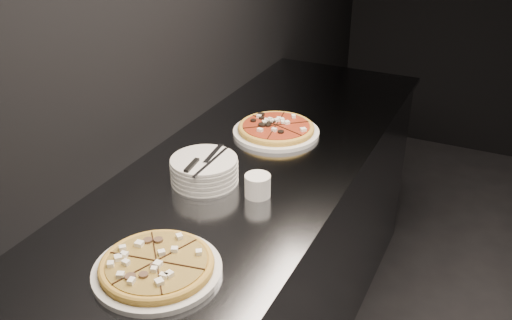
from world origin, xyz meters
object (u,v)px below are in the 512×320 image
at_px(pizza_mushroom, 157,266).
at_px(pizza_tomato, 276,129).
at_px(ramekin, 258,185).
at_px(counter, 243,275).
at_px(plate_stack, 204,170).
at_px(cutlery, 203,161).

distance_m(pizza_mushroom, pizza_tomato, 0.91).
bearing_deg(pizza_mushroom, ramekin, 81.54).
distance_m(counter, plate_stack, 0.52).
relative_size(counter, cutlery, 10.27).
xyz_separation_m(plate_stack, cutlery, (0.01, -0.02, 0.04)).
relative_size(cutlery, ramekin, 2.86).
relative_size(counter, ramekin, 29.41).
relative_size(counter, pizza_tomato, 6.34).
bearing_deg(cutlery, pizza_mushroom, -81.56).
bearing_deg(plate_stack, pizza_tomato, 81.41).
distance_m(pizza_mushroom, plate_stack, 0.49).
height_order(pizza_tomato, cutlery, cutlery).
xyz_separation_m(counter, pizza_mushroom, (0.06, -0.59, 0.48)).
bearing_deg(plate_stack, ramekin, -2.43).
relative_size(pizza_tomato, ramekin, 4.64).
distance_m(counter, pizza_tomato, 0.58).
bearing_deg(pizza_mushroom, cutlery, 105.09).
xyz_separation_m(counter, plate_stack, (-0.08, -0.12, 0.50)).
bearing_deg(pizza_mushroom, plate_stack, 105.58).
bearing_deg(pizza_tomato, counter, -88.41).
bearing_deg(pizza_mushroom, counter, 95.39).
relative_size(pizza_tomato, plate_stack, 1.74).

